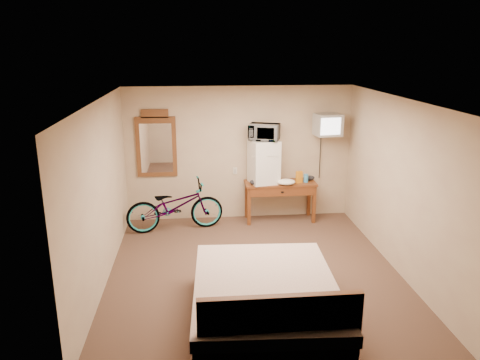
{
  "coord_description": "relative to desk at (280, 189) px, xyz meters",
  "views": [
    {
      "loc": [
        -0.8,
        -6.19,
        3.21
      ],
      "look_at": [
        -0.13,
        0.79,
        1.18
      ],
      "focal_mm": 35.0,
      "sensor_mm": 36.0,
      "label": 1
    }
  ],
  "objects": [
    {
      "name": "microwave",
      "position": [
        -0.31,
        0.04,
        1.07
      ],
      "size": [
        0.62,
        0.51,
        0.29
      ],
      "primitive_type": "imported",
      "rotation": [
        0.0,
        0.0,
        -0.33
      ],
      "color": "white",
      "rests_on": "mini_fridge"
    },
    {
      "name": "blue_cup",
      "position": [
        0.47,
        -0.01,
        0.2
      ],
      "size": [
        0.09,
        0.09,
        0.15
      ],
      "primitive_type": "cylinder",
      "color": "#3D96CF",
      "rests_on": "desk"
    },
    {
      "name": "mini_fridge",
      "position": [
        -0.31,
        0.04,
        0.52
      ],
      "size": [
        0.58,
        0.57,
        0.8
      ],
      "color": "white",
      "rests_on": "desk"
    },
    {
      "name": "snack_bag",
      "position": [
        0.34,
        -0.04,
        0.23
      ],
      "size": [
        0.13,
        0.1,
        0.22
      ],
      "primitive_type": "cube",
      "rotation": [
        0.0,
        0.0,
        0.37
      ],
      "color": "orange",
      "rests_on": "desk"
    },
    {
      "name": "crt_television",
      "position": [
        0.84,
        0.02,
        1.19
      ],
      "size": [
        0.5,
        0.6,
        0.4
      ],
      "color": "black",
      "rests_on": "room"
    },
    {
      "name": "room",
      "position": [
        -0.74,
        -2.0,
        0.62
      ],
      "size": [
        4.6,
        4.64,
        2.5
      ],
      "color": "#513828",
      "rests_on": "ground"
    },
    {
      "name": "desk",
      "position": [
        0.0,
        0.0,
        0.0
      ],
      "size": [
        1.32,
        0.51,
        0.75
      ],
      "color": "brown",
      "rests_on": "floor"
    },
    {
      "name": "bicycle",
      "position": [
        -1.94,
        -0.27,
        -0.17
      ],
      "size": [
        1.8,
        0.88,
        0.9
      ],
      "primitive_type": "imported",
      "rotation": [
        0.0,
        0.0,
        1.74
      ],
      "color": "black",
      "rests_on": "floor"
    },
    {
      "name": "bed",
      "position": [
        -0.77,
        -3.37,
        -0.34
      ],
      "size": [
        1.77,
        2.28,
        0.9
      ],
      "color": "brown",
      "rests_on": "floor"
    },
    {
      "name": "wall_mirror",
      "position": [
        -2.27,
        0.27,
        0.83
      ],
      "size": [
        0.73,
        0.04,
        1.24
      ],
      "color": "brown",
      "rests_on": "room"
    },
    {
      "name": "cloth_dark_b",
      "position": [
        0.58,
        0.13,
        0.17
      ],
      "size": [
        0.19,
        0.15,
        0.08
      ],
      "primitive_type": "ellipsoid",
      "color": "black",
      "rests_on": "desk"
    },
    {
      "name": "cloth_dark_a",
      "position": [
        -0.45,
        -0.09,
        0.17
      ],
      "size": [
        0.27,
        0.2,
        0.1
      ],
      "primitive_type": "ellipsoid",
      "color": "black",
      "rests_on": "desk"
    },
    {
      "name": "cloth_cream",
      "position": [
        0.08,
        -0.14,
        0.17
      ],
      "size": [
        0.33,
        0.26,
        0.1
      ],
      "primitive_type": "ellipsoid",
      "color": "white",
      "rests_on": "desk"
    }
  ]
}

